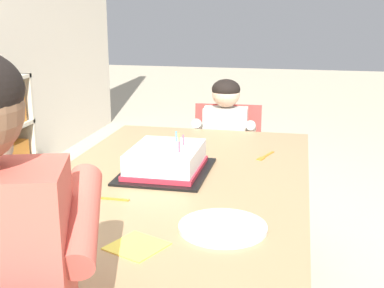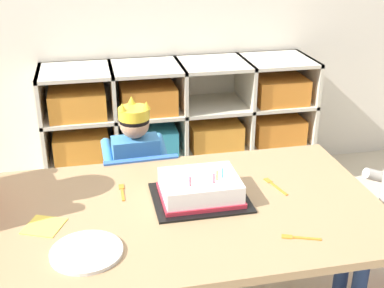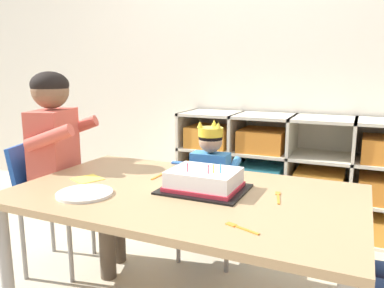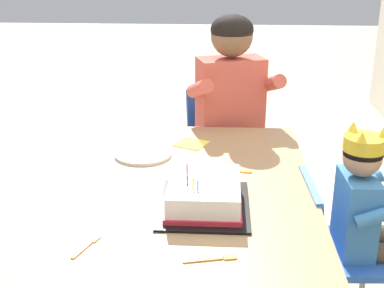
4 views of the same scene
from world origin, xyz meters
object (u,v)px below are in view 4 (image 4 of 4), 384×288
at_px(fork_scattered_mid_table, 237,171).
at_px(fork_at_table_front_edge, 213,259).
at_px(birthday_cake_on_tray, 204,195).
at_px(classroom_chair_blue, 334,244).
at_px(classroom_chair_adult_side, 226,141).
at_px(paper_plate_stack, 143,154).
at_px(adult_helper_seated, 235,106).
at_px(child_with_crown, 368,210).
at_px(activity_table, 190,212).
at_px(fork_near_cake_tray, 88,245).

distance_m(fork_scattered_mid_table, fork_at_table_front_edge, 0.58).
bearing_deg(birthday_cake_on_tray, classroom_chair_blue, 111.05).
xyz_separation_m(birthday_cake_on_tray, fork_scattered_mid_table, (-0.28, 0.11, -0.04)).
relative_size(classroom_chair_adult_side, paper_plate_stack, 3.14).
bearing_deg(adult_helper_seated, fork_scattered_mid_table, -107.64).
bearing_deg(child_with_crown, activity_table, 98.13).
distance_m(adult_helper_seated, fork_at_table_front_edge, 1.15).
bearing_deg(fork_near_cake_tray, child_with_crown, 136.70).
xyz_separation_m(paper_plate_stack, fork_scattered_mid_table, (0.14, 0.37, -0.00)).
relative_size(paper_plate_stack, fork_at_table_front_edge, 1.54).
height_order(fork_scattered_mid_table, fork_at_table_front_edge, same).
height_order(birthday_cake_on_tray, fork_near_cake_tray, birthday_cake_on_tray).
distance_m(classroom_chair_adult_side, fork_near_cake_tray, 1.27).
height_order(activity_table, adult_helper_seated, adult_helper_seated).
bearing_deg(fork_scattered_mid_table, birthday_cake_on_tray, 68.70).
distance_m(activity_table, birthday_cake_on_tray, 0.13).
xyz_separation_m(classroom_chair_blue, child_with_crown, (-0.00, 0.11, 0.14)).
bearing_deg(fork_near_cake_tray, adult_helper_seated, 179.31).
xyz_separation_m(adult_helper_seated, paper_plate_stack, (0.42, -0.36, -0.08)).
bearing_deg(adult_helper_seated, birthday_cake_on_tray, -115.23).
relative_size(activity_table, paper_plate_stack, 6.32).
bearing_deg(child_with_crown, fork_at_table_front_edge, 129.74).
bearing_deg(classroom_chair_blue, paper_plate_stack, 69.38).
distance_m(child_with_crown, fork_scattered_mid_table, 0.48).
relative_size(adult_helper_seated, fork_at_table_front_edge, 7.39).
xyz_separation_m(classroom_chair_adult_side, adult_helper_seated, (0.11, 0.03, 0.22)).
bearing_deg(birthday_cake_on_tray, fork_at_table_front_edge, 6.72).
bearing_deg(paper_plate_stack, classroom_chair_blue, 71.88).
bearing_deg(classroom_chair_blue, adult_helper_seated, 25.82).
distance_m(classroom_chair_blue, paper_plate_stack, 0.79).
relative_size(activity_table, fork_at_table_front_edge, 9.71).
distance_m(adult_helper_seated, fork_near_cake_tray, 1.17).
relative_size(classroom_chair_adult_side, fork_at_table_front_edge, 4.82).
bearing_deg(child_with_crown, birthday_cake_on_tray, 105.29).
xyz_separation_m(classroom_chair_blue, classroom_chair_adult_side, (-0.77, -0.39, 0.10)).
relative_size(activity_table, child_with_crown, 1.75).
bearing_deg(fork_scattered_mid_table, activity_table, 52.93).
height_order(paper_plate_stack, fork_at_table_front_edge, paper_plate_stack).
height_order(adult_helper_seated, fork_scattered_mid_table, adult_helper_seated).
bearing_deg(fork_near_cake_tray, birthday_cake_on_tray, 149.44).
height_order(activity_table, classroom_chair_blue, classroom_chair_blue).
height_order(classroom_chair_blue, classroom_chair_adult_side, classroom_chair_adult_side).
bearing_deg(paper_plate_stack, fork_scattered_mid_table, 69.29).
relative_size(child_with_crown, paper_plate_stack, 3.60).
bearing_deg(fork_at_table_front_edge, paper_plate_stack, -81.33).
relative_size(fork_scattered_mid_table, fork_at_table_front_edge, 0.87).
xyz_separation_m(adult_helper_seated, fork_scattered_mid_table, (0.56, 0.00, -0.08)).
distance_m(classroom_chair_blue, adult_helper_seated, 0.81).
bearing_deg(classroom_chair_adult_side, child_with_crown, -74.89).
bearing_deg(birthday_cake_on_tray, activity_table, -142.55).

